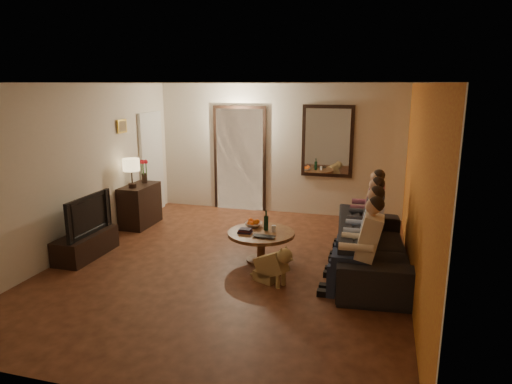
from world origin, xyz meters
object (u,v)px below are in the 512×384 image
(person_b, at_px, (365,236))
(dog, at_px, (271,263))
(dresser, at_px, (140,205))
(coffee_table, at_px, (261,246))
(table_lamp, at_px, (132,173))
(tv_stand, at_px, (86,245))
(laptop, at_px, (263,238))
(bowl, at_px, (254,225))
(person_a, at_px, (363,252))
(sofa, at_px, (373,246))
(person_c, at_px, (367,223))
(person_d, at_px, (369,213))
(wine_bottle, at_px, (266,220))
(tv, at_px, (83,215))

(person_b, height_order, dog, person_b)
(dog, bearing_deg, person_b, 47.51)
(dresser, relative_size, coffee_table, 0.87)
(table_lamp, bearing_deg, tv_stand, -90.00)
(dog, distance_m, laptop, 0.55)
(coffee_table, height_order, bowl, bowl)
(dresser, bearing_deg, person_b, -17.93)
(dresser, distance_m, person_a, 4.58)
(bowl, distance_m, laptop, 0.57)
(table_lamp, distance_m, dog, 3.47)
(bowl, bearing_deg, tv_stand, -162.42)
(table_lamp, distance_m, sofa, 4.37)
(tv_stand, xyz_separation_m, laptop, (2.73, 0.28, 0.28))
(person_c, xyz_separation_m, bowl, (-1.69, -0.14, -0.12))
(table_lamp, xyz_separation_m, person_d, (4.14, 0.08, -0.44))
(person_a, relative_size, person_b, 1.00)
(dresser, xyz_separation_m, wine_bottle, (2.68, -1.00, 0.22))
(person_b, relative_size, wine_bottle, 3.87)
(person_b, xyz_separation_m, laptop, (-1.41, -0.04, -0.14))
(table_lamp, height_order, laptop, table_lamp)
(bowl, bearing_deg, tv, -162.42)
(person_b, bearing_deg, person_c, 90.00)
(person_c, bearing_deg, tv_stand, -167.53)
(person_a, xyz_separation_m, coffee_table, (-1.51, 0.84, -0.38))
(person_b, bearing_deg, laptop, -178.43)
(person_c, height_order, person_d, same)
(bowl, bearing_deg, sofa, -5.15)
(sofa, xyz_separation_m, dog, (-1.27, -0.80, -0.08))
(tv_stand, xyz_separation_m, sofa, (4.24, 0.62, 0.18))
(person_b, distance_m, dog, 1.31)
(person_a, xyz_separation_m, bowl, (-1.69, 1.06, -0.12))
(sofa, relative_size, wine_bottle, 7.99)
(tv, height_order, wine_bottle, tv)
(dresser, height_order, tv_stand, dresser)
(person_d, height_order, wine_bottle, person_d)
(sofa, bearing_deg, bowl, 80.06)
(dresser, distance_m, tv, 1.68)
(tv_stand, height_order, wine_bottle, wine_bottle)
(tv_stand, relative_size, person_b, 0.92)
(dresser, distance_m, bowl, 2.61)
(tv_stand, distance_m, laptop, 2.76)
(person_a, xyz_separation_m, person_c, (0.00, 1.20, 0.00))
(dresser, bearing_deg, laptop, -26.78)
(sofa, xyz_separation_m, bowl, (-1.79, 0.16, 0.12))
(person_d, relative_size, bowl, 4.63)
(table_lamp, xyz_separation_m, wine_bottle, (2.68, -0.78, -0.43))
(person_d, height_order, coffee_table, person_d)
(tv, xyz_separation_m, coffee_table, (2.63, 0.56, -0.44))
(tv, bearing_deg, person_a, -93.92)
(sofa, height_order, coffee_table, sofa)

